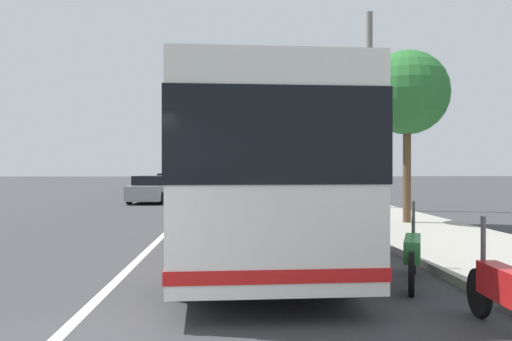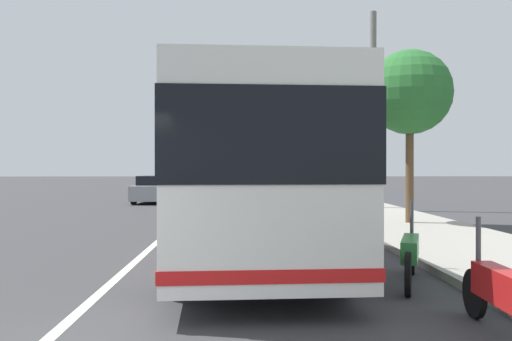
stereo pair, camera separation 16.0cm
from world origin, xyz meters
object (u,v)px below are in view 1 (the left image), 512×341
(motorcycle_by_tree, at_px, (413,254))
(car_side_street, at_px, (182,180))
(utility_pole, at_px, (369,111))
(car_ahead_same_lane, at_px, (170,183))
(car_far_distant, at_px, (151,190))
(roadside_tree_mid_block, at_px, (407,93))
(coach_bus, at_px, (245,168))
(motorcycle_angled, at_px, (509,294))
(car_oncoming, at_px, (242,183))

(motorcycle_by_tree, distance_m, car_side_street, 42.04)
(motorcycle_by_tree, relative_size, car_side_street, 0.54)
(motorcycle_by_tree, relative_size, utility_pole, 0.26)
(motorcycle_by_tree, distance_m, car_ahead_same_lane, 33.09)
(motorcycle_by_tree, height_order, utility_pole, utility_pole)
(motorcycle_by_tree, distance_m, car_far_distant, 21.68)
(car_side_street, distance_m, utility_pole, 28.89)
(roadside_tree_mid_block, bearing_deg, car_side_street, 16.90)
(car_far_distant, xyz_separation_m, car_side_street, (20.89, 0.37, 0.06))
(car_side_street, distance_m, roadside_tree_mid_block, 34.78)
(motorcycle_by_tree, xyz_separation_m, car_far_distant, (20.47, 7.14, 0.20))
(coach_bus, height_order, motorcycle_by_tree, coach_bus)
(motorcycle_angled, bearing_deg, coach_bus, 28.31)
(coach_bus, bearing_deg, car_far_distant, 11.46)
(car_far_distant, height_order, car_oncoming, car_oncoming)
(motorcycle_angled, height_order, utility_pole, utility_pole)
(motorcycle_angled, distance_m, motorcycle_by_tree, 2.72)
(car_oncoming, bearing_deg, motorcycle_by_tree, -178.11)
(motorcycle_by_tree, distance_m, car_oncoming, 30.92)
(car_oncoming, relative_size, car_side_street, 1.00)
(coach_bus, relative_size, roadside_tree_mid_block, 1.93)
(car_side_street, relative_size, roadside_tree_mid_block, 0.75)
(motorcycle_by_tree, bearing_deg, roadside_tree_mid_block, 2.11)
(car_ahead_same_lane, distance_m, car_side_street, 9.13)
(utility_pole, bearing_deg, car_side_street, 21.45)
(roadside_tree_mid_block, xyz_separation_m, utility_pole, (6.43, -0.43, 0.10))
(car_far_distant, bearing_deg, motorcycle_by_tree, 22.10)
(car_oncoming, bearing_deg, roadside_tree_mid_block, -170.32)
(car_far_distant, distance_m, car_oncoming, 11.48)
(motorcycle_by_tree, bearing_deg, car_ahead_same_lane, 32.32)
(coach_bus, relative_size, utility_pole, 1.25)
(motorcycle_angled, bearing_deg, car_oncoming, 6.01)
(coach_bus, xyz_separation_m, car_ahead_same_lane, (29.42, 4.89, -1.16))
(motorcycle_by_tree, height_order, roadside_tree_mid_block, roadside_tree_mid_block)
(motorcycle_by_tree, height_order, car_oncoming, car_oncoming)
(coach_bus, relative_size, motorcycle_angled, 4.89)
(car_oncoming, bearing_deg, car_side_street, 24.49)
(car_ahead_same_lane, bearing_deg, car_far_distant, 1.56)
(motorcycle_by_tree, distance_m, utility_pole, 15.44)
(roadside_tree_mid_block, bearing_deg, motorcycle_by_tree, 162.84)
(car_ahead_same_lane, xyz_separation_m, utility_pole, (-17.56, -10.45, 3.56))
(car_far_distant, relative_size, car_ahead_same_lane, 1.19)
(coach_bus, height_order, motorcycle_angled, coach_bus)
(motorcycle_angled, relative_size, roadside_tree_mid_block, 0.40)
(motorcycle_angled, bearing_deg, car_far_distant, 19.43)
(car_oncoming, relative_size, utility_pole, 0.49)
(car_ahead_same_lane, relative_size, car_side_street, 0.97)
(car_oncoming, distance_m, utility_pole, 17.34)
(car_oncoming, xyz_separation_m, car_ahead_same_lane, (1.39, 5.25, -0.03))
(car_ahead_same_lane, bearing_deg, motorcycle_angled, 12.24)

